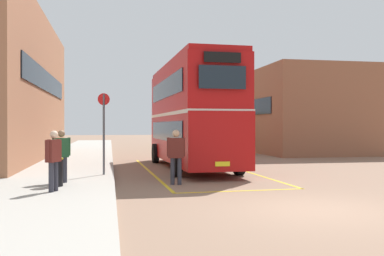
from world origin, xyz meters
The scene contains 11 objects.
ground_plane centered at (0.00, 14.40, 0.00)m, with size 135.60×135.60×0.00m, color #846651.
sidewalk_left centered at (-6.50, 16.80, 0.07)m, with size 4.00×57.60×0.14m, color #A39E93.
depot_building_right centered at (9.36, 22.48, 2.97)m, with size 7.79×15.02×5.93m.
double_decker_bus centered at (-1.00, 10.06, 2.51)m, with size 2.95×10.15×4.75m.
single_deck_bus centered at (2.89, 29.30, 1.64)m, with size 2.85×9.51×3.02m.
pedestrian_boarding centered at (-2.51, 4.76, 1.06)m, with size 0.59×0.30×1.80m.
pedestrian_waiting_near centered at (-6.15, 4.89, 1.10)m, with size 0.56×0.25×1.66m.
pedestrian_waiting_far centered at (-6.16, 3.02, 1.10)m, with size 0.40×0.52×1.67m.
litter_bin centered at (-6.22, 4.07, 0.56)m, with size 0.43×0.43×0.84m.
bus_stop_sign centered at (-4.87, 6.92, 1.92)m, with size 0.44×0.13×2.99m.
bay_marking_yellow centered at (-0.98, 8.18, 0.00)m, with size 4.44×12.19×0.01m.
Camera 1 is at (-4.64, -9.19, 1.94)m, focal length 40.22 mm.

